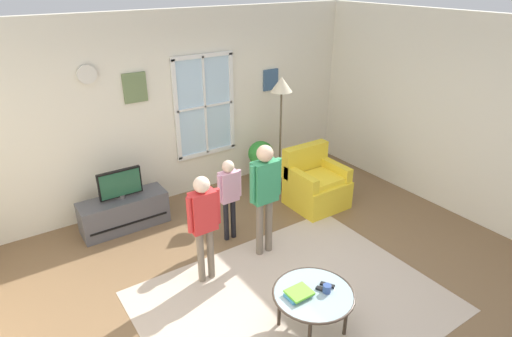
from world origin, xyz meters
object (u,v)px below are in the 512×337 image
(armchair, at_px, (315,185))
(person_red_shirt, at_px, (204,218))
(book_stack, at_px, (299,293))
(cup, at_px, (327,289))
(floor_lamp, at_px, (281,96))
(remote_near_books, at_px, (327,285))
(potted_plant_by_window, at_px, (261,158))
(remote_near_cup, at_px, (323,290))
(coffee_table, at_px, (313,295))
(person_green_shirt, at_px, (265,188))
(television, at_px, (120,184))
(tv_stand, at_px, (124,213))
(person_pink_shirt, at_px, (229,191))

(armchair, xyz_separation_m, person_red_shirt, (-2.15, -0.62, 0.49))
(book_stack, height_order, cup, cup)
(person_red_shirt, relative_size, floor_lamp, 0.72)
(remote_near_books, relative_size, potted_plant_by_window, 0.18)
(remote_near_cup, bearing_deg, floor_lamp, 60.98)
(cup, xyz_separation_m, remote_near_cup, (-0.02, 0.03, -0.03))
(coffee_table, height_order, cup, cup)
(person_green_shirt, bearing_deg, remote_near_books, -97.62)
(television, bearing_deg, tv_stand, 90.00)
(armchair, height_order, cup, armchair)
(remote_near_cup, distance_m, person_pink_shirt, 1.85)
(book_stack, distance_m, floor_lamp, 3.24)
(coffee_table, height_order, person_red_shirt, person_red_shirt)
(book_stack, xyz_separation_m, remote_near_books, (0.31, -0.05, -0.01))
(coffee_table, relative_size, person_green_shirt, 0.55)
(remote_near_cup, height_order, person_green_shirt, person_green_shirt)
(coffee_table, distance_m, remote_near_cup, 0.11)
(television, height_order, coffee_table, television)
(coffee_table, bearing_deg, remote_near_cup, -14.22)
(person_green_shirt, bearing_deg, television, 129.23)
(television, relative_size, person_green_shirt, 0.40)
(coffee_table, distance_m, floor_lamp, 3.23)
(tv_stand, xyz_separation_m, person_red_shirt, (0.41, -1.59, 0.59))
(remote_near_books, bearing_deg, tv_stand, 110.69)
(person_green_shirt, bearing_deg, remote_near_cup, -100.81)
(person_pink_shirt, bearing_deg, tv_stand, 135.43)
(tv_stand, distance_m, book_stack, 2.90)
(cup, bearing_deg, remote_near_cup, 116.81)
(television, height_order, armchair, armchair)
(remote_near_books, bearing_deg, potted_plant_by_window, 67.48)
(cup, relative_size, person_red_shirt, 0.06)
(book_stack, relative_size, cup, 3.22)
(person_red_shirt, distance_m, potted_plant_by_window, 2.45)
(coffee_table, height_order, floor_lamp, floor_lamp)
(tv_stand, height_order, floor_lamp, floor_lamp)
(person_pink_shirt, distance_m, potted_plant_by_window, 1.59)
(person_pink_shirt, bearing_deg, coffee_table, -94.91)
(tv_stand, distance_m, coffee_table, 2.98)
(potted_plant_by_window, bearing_deg, floor_lamp, -46.31)
(potted_plant_by_window, distance_m, floor_lamp, 1.08)
(potted_plant_by_window, bearing_deg, television, -179.99)
(armchair, relative_size, person_green_shirt, 0.61)
(remote_near_books, bearing_deg, remote_near_cup, -161.06)
(remote_near_books, height_order, person_green_shirt, person_green_shirt)
(book_stack, bearing_deg, floor_lamp, 56.54)
(television, xyz_separation_m, person_red_shirt, (0.41, -1.58, 0.15))
(tv_stand, relative_size, person_green_shirt, 0.80)
(person_red_shirt, bearing_deg, person_pink_shirt, 40.95)
(person_pink_shirt, height_order, person_green_shirt, person_green_shirt)
(remote_near_cup, relative_size, person_pink_shirt, 0.13)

